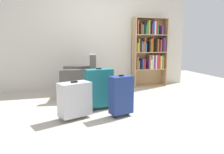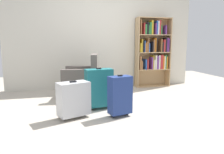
{
  "view_description": "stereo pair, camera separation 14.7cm",
  "coord_description": "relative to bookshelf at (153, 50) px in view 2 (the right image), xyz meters",
  "views": [
    {
      "loc": [
        -1.15,
        -3.33,
        1.14
      ],
      "look_at": [
        -0.19,
        0.1,
        0.55
      ],
      "focal_mm": 33.76,
      "sensor_mm": 36.0,
      "label": 1
    },
    {
      "loc": [
        -1.01,
        -3.37,
        1.14
      ],
      "look_at": [
        -0.19,
        0.1,
        0.55
      ],
      "focal_mm": 33.76,
      "sensor_mm": 36.0,
      "label": 2
    }
  ],
  "objects": [
    {
      "name": "suitcase_teal",
      "position": [
        -1.68,
        -1.56,
        -0.58
      ],
      "size": [
        0.48,
        0.28,
        0.71
      ],
      "color": "#19666B",
      "rests_on": "ground"
    },
    {
      "name": "bookshelf",
      "position": [
        0.0,
        0.0,
        0.0
      ],
      "size": [
        0.88,
        0.29,
        1.75
      ],
      "color": "tan",
      "rests_on": "ground"
    },
    {
      "name": "back_wall",
      "position": [
        -1.26,
        0.21,
        0.35
      ],
      "size": [
        4.68,
        0.1,
        2.6
      ],
      "primitive_type": "cube",
      "color": "beige",
      "rests_on": "ground"
    },
    {
      "name": "suitcase_navy_blue",
      "position": [
        -1.43,
        -2.01,
        -0.61
      ],
      "size": [
        0.38,
        0.27,
        0.65
      ],
      "color": "navy",
      "rests_on": "ground"
    },
    {
      "name": "ground_plane",
      "position": [
        -1.26,
        -1.67,
        -0.95
      ],
      "size": [
        8.18,
        8.18,
        0.0
      ],
      "primitive_type": "plane",
      "color": "#B2A899"
    },
    {
      "name": "mug",
      "position": [
        -1.31,
        -0.87,
        -0.9
      ],
      "size": [
        0.12,
        0.08,
        0.1
      ],
      "color": "#1959A5",
      "rests_on": "ground"
    },
    {
      "name": "suitcase_silver",
      "position": [
        -2.13,
        -1.92,
        -0.65
      ],
      "size": [
        0.52,
        0.41,
        0.57
      ],
      "color": "#B7BABF",
      "rests_on": "ground"
    },
    {
      "name": "armchair",
      "position": [
        -1.87,
        -0.69,
        -0.63
      ],
      "size": [
        0.81,
        0.81,
        0.9
      ],
      "color": "#59514C",
      "rests_on": "ground"
    }
  ]
}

